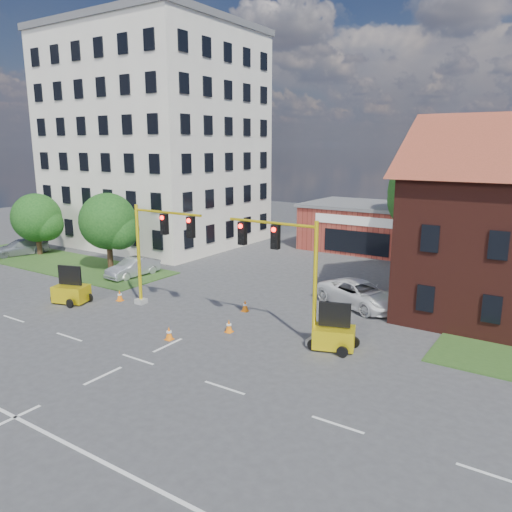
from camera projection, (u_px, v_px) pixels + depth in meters
name	position (u px, v px, depth m)	size (l,w,h in m)	color
ground	(138.00, 359.00, 23.01)	(120.00, 120.00, 0.00)	#3F3F41
grass_verge_nw	(58.00, 262.00, 41.89)	(22.00, 6.00, 0.08)	#2D511E
lane_markings	(84.00, 385.00, 20.56)	(60.00, 36.00, 0.01)	white
office_block	(154.00, 138.00, 49.35)	(18.40, 15.40, 20.60)	silver
brick_shop	(373.00, 226.00, 46.97)	(12.40, 8.40, 4.30)	maroon
tree_large	(445.00, 196.00, 40.13)	(8.56, 8.15, 9.95)	#331D12
tree_nw_front	(111.00, 224.00, 38.20)	(4.56, 4.34, 6.13)	#331D12
tree_nw_rear	(39.00, 219.00, 44.10)	(4.50, 4.29, 5.53)	#331D12
signal_mast_west	(158.00, 245.00, 29.38)	(5.30, 0.60, 6.20)	#9C9B96
signal_mast_east	(286.00, 264.00, 24.70)	(5.30, 0.60, 6.20)	#9C9B96
trailer_west	(71.00, 292.00, 31.12)	(2.33, 1.90, 2.29)	yellow
trailer_east	(334.00, 335.00, 24.05)	(2.29, 1.88, 2.24)	yellow
cone_a	(120.00, 296.00, 31.59)	(0.40, 0.40, 0.70)	orange
cone_b	(245.00, 306.00, 29.60)	(0.40, 0.40, 0.70)	orange
cone_c	(169.00, 333.00, 25.28)	(0.40, 0.40, 0.70)	orange
cone_d	(229.00, 326.00, 26.29)	(0.40, 0.40, 0.70)	orange
pickup_white	(360.00, 294.00, 30.40)	(2.61, 5.66, 1.57)	white
sedan_silver_front	(133.00, 268.00, 37.31)	(1.50, 4.29, 1.41)	#A9ABB1
sedan_silver_rear	(20.00, 247.00, 44.59)	(1.99, 4.89, 1.42)	#A9ABB1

